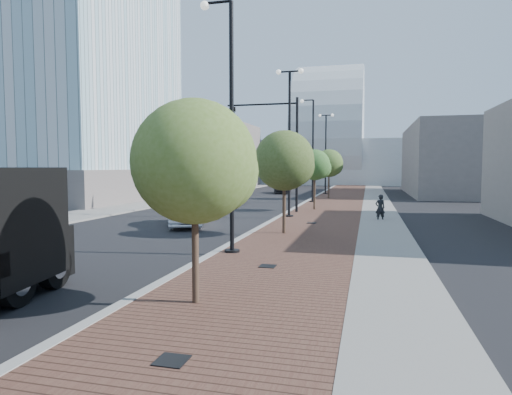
# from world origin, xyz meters

# --- Properties ---
(ground) EXTENTS (220.00, 220.00, 0.00)m
(ground) POSITION_xyz_m (0.00, 0.00, 0.00)
(ground) COLOR black
(sidewalk) EXTENTS (7.00, 140.00, 0.12)m
(sidewalk) POSITION_xyz_m (3.50, 40.00, 0.06)
(sidewalk) COLOR #4C2D23
(sidewalk) RESTS_ON ground
(concrete_strip) EXTENTS (2.40, 140.00, 0.13)m
(concrete_strip) POSITION_xyz_m (6.20, 40.00, 0.07)
(concrete_strip) COLOR slate
(concrete_strip) RESTS_ON ground
(curb) EXTENTS (0.30, 140.00, 0.14)m
(curb) POSITION_xyz_m (0.00, 40.00, 0.07)
(curb) COLOR gray
(curb) RESTS_ON ground
(west_sidewalk) EXTENTS (4.00, 140.00, 0.12)m
(west_sidewalk) POSITION_xyz_m (-13.00, 40.00, 0.06)
(west_sidewalk) COLOR slate
(west_sidewalk) RESTS_ON ground
(white_sedan) EXTENTS (3.49, 5.14, 1.60)m
(white_sedan) POSITION_xyz_m (-4.31, 17.13, 0.80)
(white_sedan) COLOR white
(white_sedan) RESTS_ON ground
(dark_car_mid) EXTENTS (3.52, 4.95, 1.25)m
(dark_car_mid) POSITION_xyz_m (-6.88, 31.03, 0.63)
(dark_car_mid) COLOR black
(dark_car_mid) RESTS_ON ground
(dark_car_far) EXTENTS (2.96, 5.13, 1.40)m
(dark_car_far) POSITION_xyz_m (-4.84, 47.80, 0.70)
(dark_car_far) COLOR black
(dark_car_far) RESTS_ON ground
(pedestrian) EXTENTS (0.68, 0.56, 1.61)m
(pedestrian) POSITION_xyz_m (6.13, 21.64, 0.81)
(pedestrian) COLOR black
(pedestrian) RESTS_ON ground
(streetlight_1) EXTENTS (1.44, 0.56, 9.21)m
(streetlight_1) POSITION_xyz_m (0.49, 10.00, 4.34)
(streetlight_1) COLOR black
(streetlight_1) RESTS_ON ground
(streetlight_2) EXTENTS (1.72, 0.56, 9.28)m
(streetlight_2) POSITION_xyz_m (0.60, 22.00, 4.82)
(streetlight_2) COLOR black
(streetlight_2) RESTS_ON ground
(streetlight_3) EXTENTS (1.44, 0.56, 9.21)m
(streetlight_3) POSITION_xyz_m (0.49, 34.00, 4.34)
(streetlight_3) COLOR black
(streetlight_3) RESTS_ON ground
(streetlight_4) EXTENTS (1.72, 0.56, 9.28)m
(streetlight_4) POSITION_xyz_m (0.60, 46.00, 4.82)
(streetlight_4) COLOR black
(streetlight_4) RESTS_ON ground
(traffic_mast) EXTENTS (5.09, 0.20, 8.00)m
(traffic_mast) POSITION_xyz_m (-0.30, 25.00, 4.98)
(traffic_mast) COLOR black
(traffic_mast) RESTS_ON ground
(tree_0) EXTENTS (2.84, 2.84, 4.79)m
(tree_0) POSITION_xyz_m (1.65, 4.02, 3.36)
(tree_0) COLOR #382619
(tree_0) RESTS_ON ground
(tree_1) EXTENTS (2.82, 2.82, 4.95)m
(tree_1) POSITION_xyz_m (1.65, 15.02, 3.53)
(tree_1) COLOR #382619
(tree_1) RESTS_ON ground
(tree_2) EXTENTS (2.32, 2.26, 4.51)m
(tree_2) POSITION_xyz_m (1.65, 27.02, 3.37)
(tree_2) COLOR #382619
(tree_2) RESTS_ON ground
(tree_3) EXTENTS (2.77, 2.77, 4.98)m
(tree_3) POSITION_xyz_m (1.65, 39.02, 3.58)
(tree_3) COLOR #382619
(tree_3) RESTS_ON ground
(tower_podium) EXTENTS (19.00, 19.00, 3.00)m
(tower_podium) POSITION_xyz_m (-24.00, 32.00, 1.50)
(tower_podium) COLOR #665E5B
(tower_podium) RESTS_ON ground
(convention_center) EXTENTS (50.00, 30.00, 50.00)m
(convention_center) POSITION_xyz_m (-2.00, 85.00, 6.00)
(convention_center) COLOR #ADB5B7
(convention_center) RESTS_ON ground
(commercial_block_nw) EXTENTS (14.00, 20.00, 10.00)m
(commercial_block_nw) POSITION_xyz_m (-20.00, 60.00, 5.00)
(commercial_block_nw) COLOR slate
(commercial_block_nw) RESTS_ON ground
(commercial_block_ne) EXTENTS (12.00, 22.00, 8.00)m
(commercial_block_ne) POSITION_xyz_m (16.00, 50.00, 4.00)
(commercial_block_ne) COLOR #625B58
(commercial_block_ne) RESTS_ON ground
(utility_cover_0) EXTENTS (0.50, 0.50, 0.02)m
(utility_cover_0) POSITION_xyz_m (2.40, 1.00, 0.13)
(utility_cover_0) COLOR black
(utility_cover_0) RESTS_ON sidewalk
(utility_cover_1) EXTENTS (0.50, 0.50, 0.02)m
(utility_cover_1) POSITION_xyz_m (2.40, 8.00, 0.13)
(utility_cover_1) COLOR black
(utility_cover_1) RESTS_ON sidewalk
(utility_cover_2) EXTENTS (0.50, 0.50, 0.02)m
(utility_cover_2) POSITION_xyz_m (2.40, 19.00, 0.13)
(utility_cover_2) COLOR black
(utility_cover_2) RESTS_ON sidewalk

